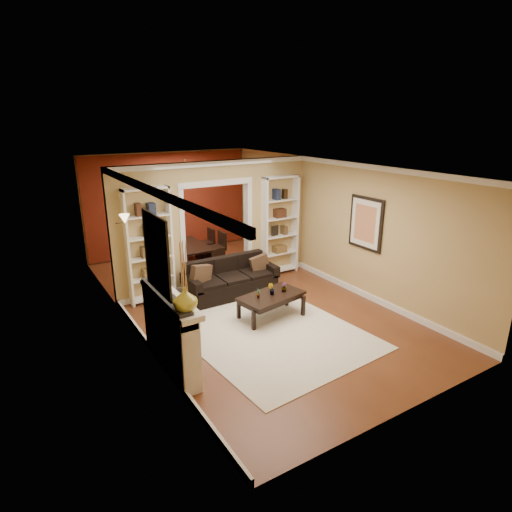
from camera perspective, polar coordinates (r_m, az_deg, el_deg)
floor at (r=8.70m, az=-1.55°, el=-6.08°), size 8.00×8.00×0.00m
ceiling at (r=7.98m, az=-1.71°, el=11.89°), size 8.00×8.00×0.00m
wall_back at (r=11.78m, az=-11.50°, el=6.93°), size 8.00×0.00×8.00m
wall_front at (r=5.37m, az=20.49°, el=-7.46°), size 8.00×0.00×8.00m
wall_left at (r=7.42m, az=-16.83°, el=-0.04°), size 0.00×8.00×8.00m
wall_right at (r=9.53m, az=10.20°, el=4.39°), size 0.00×8.00×8.00m
partition_wall at (r=9.26m, az=-5.36°, el=4.21°), size 4.50×0.15×2.70m
red_back_panel at (r=11.76m, az=-11.44°, el=6.76°), size 4.44×0.04×2.64m
dining_window at (r=11.68m, az=-11.44°, el=7.83°), size 0.78×0.03×0.98m
area_rug at (r=7.69m, az=0.75°, el=-9.43°), size 2.99×3.99×0.01m
sofa at (r=8.89m, az=-3.35°, el=-2.91°), size 1.94×0.84×0.76m
pillow_left at (r=8.51m, az=-7.39°, el=-2.39°), size 0.49×0.28×0.47m
pillow_right at (r=9.13m, az=0.48°, el=-1.04°), size 0.41×0.15×0.40m
coffee_table at (r=7.96m, az=2.04°, el=-6.68°), size 1.30×0.86×0.46m
plant_left at (r=7.69m, az=0.32°, el=-4.93°), size 0.11×0.12×0.20m
plant_center at (r=7.83m, az=2.07°, el=-4.45°), size 0.15×0.15×0.21m
plant_right at (r=7.98m, az=3.74°, el=-4.16°), size 0.10×0.10×0.18m
bookshelf_left at (r=8.61m, az=-14.08°, el=1.27°), size 0.90×0.30×2.30m
bookshelf_right at (r=9.93m, az=3.16°, el=4.02°), size 0.90×0.30×2.30m
fireplace at (r=6.43m, az=-11.17°, el=-9.93°), size 0.32×1.70×1.16m
vase at (r=5.60m, az=-9.43°, el=-5.72°), size 0.41×0.41×0.33m
mirror at (r=5.92m, az=-13.14°, el=0.27°), size 0.03×0.95×1.10m
wall_sconce at (r=7.84m, az=-17.52°, el=4.48°), size 0.18×0.18×0.22m
framed_art at (r=8.76m, az=14.41°, el=4.24°), size 0.04×0.85×1.05m
dining_table at (r=10.88m, az=-8.85°, el=0.22°), size 1.48×0.82×0.52m
dining_chair_nw at (r=10.37m, az=-11.03°, el=0.22°), size 0.54×0.54×0.87m
dining_chair_ne at (r=10.79m, az=-5.58°, el=1.07°), size 0.50×0.50×0.84m
dining_chair_sw at (r=10.92m, az=-12.16°, el=0.94°), size 0.42×0.42×0.83m
dining_chair_se at (r=11.32m, az=-6.92°, el=1.70°), size 0.43×0.43×0.78m
chandelier at (r=10.48m, az=-9.19°, el=9.41°), size 0.50×0.50×0.30m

